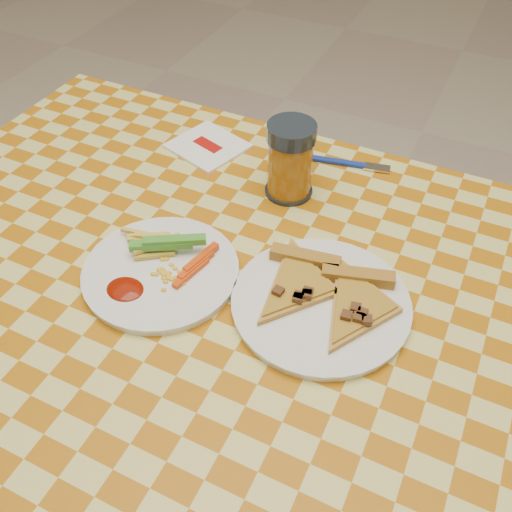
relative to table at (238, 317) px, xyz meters
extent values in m
plane|color=beige|center=(0.00, 0.00, -0.68)|extent=(8.00, 8.00, 0.00)
cylinder|color=silver|center=(-0.54, 0.34, -0.33)|extent=(0.06, 0.06, 0.71)
cube|color=#4E2A1A|center=(0.00, 0.00, 0.05)|extent=(1.20, 0.80, 0.04)
cylinder|color=white|center=(-0.12, -0.03, 0.08)|extent=(0.24, 0.24, 0.01)
cylinder|color=white|center=(0.13, 0.02, 0.08)|extent=(0.26, 0.26, 0.01)
cube|color=#13620F|center=(-0.12, 0.01, 0.11)|extent=(0.10, 0.08, 0.02)
cube|color=#D94009|center=(-0.07, 0.00, 0.09)|extent=(0.06, 0.08, 0.02)
ellipsoid|color=#761002|center=(-0.14, -0.09, 0.09)|extent=(0.06, 0.05, 0.01)
cube|color=#AE8027|center=(0.08, 0.08, 0.10)|extent=(0.11, 0.04, 0.02)
cube|color=#AE8027|center=(0.16, 0.08, 0.10)|extent=(0.11, 0.05, 0.02)
cylinder|color=black|center=(-0.02, 0.25, 0.08)|extent=(0.09, 0.09, 0.01)
cylinder|color=#935410|center=(-0.02, 0.25, 0.13)|extent=(0.08, 0.08, 0.11)
cylinder|color=black|center=(-0.02, 0.25, 0.20)|extent=(0.08, 0.08, 0.03)
cube|color=white|center=(-0.22, 0.31, 0.08)|extent=(0.16, 0.16, 0.01)
cube|color=#A80E09|center=(-0.22, 0.31, 0.08)|extent=(0.07, 0.04, 0.00)
cube|color=navy|center=(0.03, 0.37, 0.08)|extent=(0.11, 0.03, 0.01)
cube|color=silver|center=(0.10, 0.38, 0.08)|extent=(0.05, 0.03, 0.00)
camera|label=1|loc=(0.28, -0.51, 0.72)|focal=40.00mm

